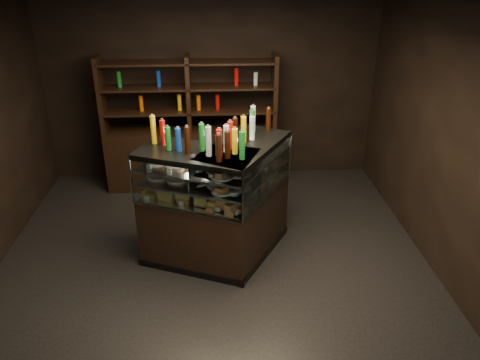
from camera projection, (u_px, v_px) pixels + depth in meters
name	position (u px, v px, depth m)	size (l,w,h in m)	color
ground	(214.00, 263.00, 5.47)	(5.00, 5.00, 0.00)	black
room_shell	(209.00, 102.00, 4.62)	(5.02, 5.02, 3.01)	black
display_case	(221.00, 222.00, 5.40)	(1.82, 1.43, 1.40)	black
food_display	(221.00, 175.00, 5.13)	(1.48, 1.11, 0.43)	#DB844E
bottles_top	(220.00, 135.00, 4.93)	(1.32, 0.96, 0.30)	#B20C0A
potted_conifer	(245.00, 186.00, 6.38)	(0.32, 0.32, 0.69)	black
back_shelving	(191.00, 149.00, 7.03)	(2.52, 0.43, 2.00)	black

